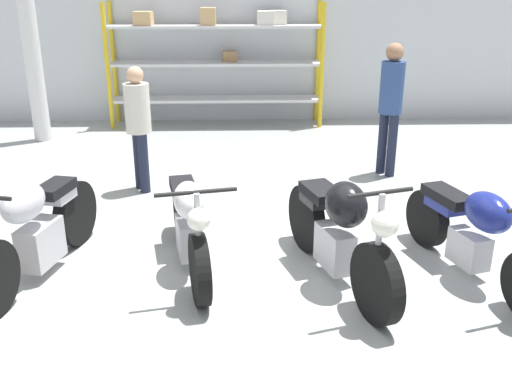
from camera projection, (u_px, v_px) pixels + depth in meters
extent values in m
plane|color=#9EA3A0|center=(257.00, 277.00, 5.34)|extent=(30.00, 30.00, 0.00)
cube|color=silver|center=(247.00, 25.00, 10.68)|extent=(30.00, 0.08, 3.60)
cylinder|color=gold|center=(108.00, 67.00, 10.25)|extent=(0.08, 0.08, 2.24)
cylinder|color=gold|center=(322.00, 67.00, 10.35)|extent=(0.08, 0.08, 2.24)
cylinder|color=gold|center=(114.00, 63.00, 10.77)|extent=(0.08, 0.08, 2.24)
cylinder|color=gold|center=(318.00, 62.00, 10.87)|extent=(0.08, 0.08, 2.24)
cube|color=silver|center=(217.00, 99.00, 10.79)|extent=(3.87, 0.55, 0.05)
cube|color=silver|center=(216.00, 63.00, 10.55)|extent=(3.87, 0.55, 0.05)
cube|color=silver|center=(215.00, 26.00, 10.32)|extent=(3.87, 0.55, 0.05)
cube|color=silver|center=(266.00, 18.00, 10.26)|extent=(0.34, 0.34, 0.25)
cube|color=tan|center=(208.00, 16.00, 10.17)|extent=(0.27, 0.24, 0.31)
cube|color=tan|center=(143.00, 18.00, 10.15)|extent=(0.33, 0.32, 0.24)
cube|color=#A87F51|center=(229.00, 56.00, 10.60)|extent=(0.28, 0.29, 0.19)
cube|color=silver|center=(278.00, 17.00, 10.33)|extent=(0.30, 0.29, 0.25)
cylinder|color=silver|center=(29.00, 32.00, 9.24)|extent=(0.28, 0.28, 3.60)
cylinder|color=black|center=(76.00, 213.00, 5.91)|extent=(0.28, 0.69, 0.68)
cube|color=#ADADB2|center=(41.00, 244.00, 5.31)|extent=(0.34, 0.52, 0.40)
ellipsoid|color=#B7B7BF|center=(23.00, 203.00, 4.99)|extent=(0.40, 0.59, 0.34)
cube|color=black|center=(55.00, 188.00, 5.48)|extent=(0.33, 0.49, 0.10)
cube|color=#B7B7BF|center=(60.00, 195.00, 5.58)|extent=(0.27, 0.35, 0.12)
cylinder|color=black|center=(200.00, 269.00, 4.82)|extent=(0.25, 0.64, 0.63)
cylinder|color=black|center=(181.00, 210.00, 6.06)|extent=(0.25, 0.64, 0.63)
cube|color=#ADADB2|center=(189.00, 237.00, 5.50)|extent=(0.30, 0.47, 0.36)
ellipsoid|color=silver|center=(189.00, 200.00, 5.19)|extent=(0.38, 0.55, 0.33)
cube|color=black|center=(183.00, 187.00, 5.66)|extent=(0.32, 0.50, 0.10)
cube|color=silver|center=(183.00, 193.00, 5.75)|extent=(0.26, 0.36, 0.12)
cylinder|color=#ADADB2|center=(198.00, 232.00, 4.72)|extent=(0.06, 0.06, 0.68)
sphere|color=silver|center=(199.00, 220.00, 4.61)|extent=(0.19, 0.19, 0.19)
cylinder|color=black|center=(196.00, 192.00, 4.63)|extent=(0.67, 0.18, 0.04)
cylinder|color=black|center=(376.00, 284.00, 4.55)|extent=(0.31, 0.68, 0.68)
cylinder|color=black|center=(306.00, 218.00, 5.80)|extent=(0.31, 0.68, 0.68)
cube|color=#ADADB2|center=(334.00, 248.00, 5.23)|extent=(0.34, 0.50, 0.38)
ellipsoid|color=black|center=(346.00, 205.00, 4.91)|extent=(0.46, 0.54, 0.40)
cube|color=black|center=(322.00, 192.00, 5.36)|extent=(0.41, 0.54, 0.10)
cube|color=black|center=(317.00, 198.00, 5.47)|extent=(0.33, 0.39, 0.12)
cylinder|color=#ADADB2|center=(379.00, 240.00, 4.44)|extent=(0.06, 0.06, 0.76)
sphere|color=silver|center=(385.00, 224.00, 4.32)|extent=(0.21, 0.21, 0.21)
cylinder|color=black|center=(380.00, 193.00, 4.33)|extent=(0.54, 0.20, 0.04)
cylinder|color=black|center=(427.00, 218.00, 5.90)|extent=(0.28, 0.61, 0.60)
cube|color=#ADADB2|center=(469.00, 249.00, 5.30)|extent=(0.32, 0.43, 0.32)
ellipsoid|color=navy|center=(488.00, 212.00, 4.99)|extent=(0.43, 0.59, 0.35)
cube|color=black|center=(448.00, 196.00, 5.52)|extent=(0.40, 0.61, 0.10)
cube|color=navy|center=(445.00, 203.00, 5.58)|extent=(0.31, 0.44, 0.12)
cylinder|color=#1E2338|center=(382.00, 143.00, 8.06)|extent=(0.13, 0.13, 0.89)
cylinder|color=#1E2338|center=(392.00, 146.00, 7.92)|extent=(0.13, 0.13, 0.89)
cylinder|color=navy|center=(392.00, 88.00, 7.71)|extent=(0.44, 0.44, 0.70)
sphere|color=#9E7051|center=(395.00, 52.00, 7.55)|extent=(0.24, 0.24, 0.24)
cylinder|color=#1E2338|center=(139.00, 160.00, 7.48)|extent=(0.13, 0.13, 0.78)
cylinder|color=#1E2338|center=(144.00, 163.00, 7.34)|extent=(0.13, 0.13, 0.78)
cylinder|color=beige|center=(137.00, 108.00, 7.16)|extent=(0.43, 0.43, 0.62)
sphere|color=tan|center=(135.00, 75.00, 7.01)|extent=(0.21, 0.21, 0.21)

